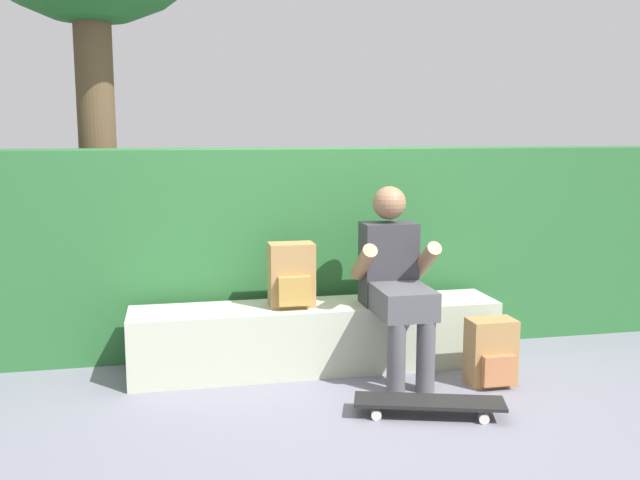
% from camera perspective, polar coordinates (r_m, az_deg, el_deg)
% --- Properties ---
extents(ground_plane, '(24.00, 24.00, 0.00)m').
position_cam_1_polar(ground_plane, '(4.24, 0.88, -12.10)').
color(ground_plane, slate).
extents(bench_main, '(2.34, 0.43, 0.42)m').
position_cam_1_polar(bench_main, '(4.55, -0.27, -7.81)').
color(bench_main, '#ACB59D').
rests_on(bench_main, ground).
extents(person_skater, '(0.49, 0.62, 1.17)m').
position_cam_1_polar(person_skater, '(4.37, 6.10, -2.96)').
color(person_skater, '#333338').
rests_on(person_skater, ground).
extents(skateboard_near_person, '(0.82, 0.42, 0.09)m').
position_cam_1_polar(skateboard_near_person, '(3.91, 8.81, -12.86)').
color(skateboard_near_person, black).
rests_on(skateboard_near_person, ground).
extents(backpack_on_bench, '(0.28, 0.23, 0.40)m').
position_cam_1_polar(backpack_on_bench, '(4.41, -2.30, -2.92)').
color(backpack_on_bench, '#A37A47').
rests_on(backpack_on_bench, bench_main).
extents(backpack_on_ground, '(0.28, 0.23, 0.40)m').
position_cam_1_polar(backpack_on_ground, '(4.41, 13.68, -8.87)').
color(backpack_on_ground, '#A37A47').
rests_on(backpack_on_ground, ground).
extents(hedge_row, '(5.79, 0.60, 1.39)m').
position_cam_1_polar(hedge_row, '(5.04, -1.57, -0.52)').
color(hedge_row, '#296230').
rests_on(hedge_row, ground).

